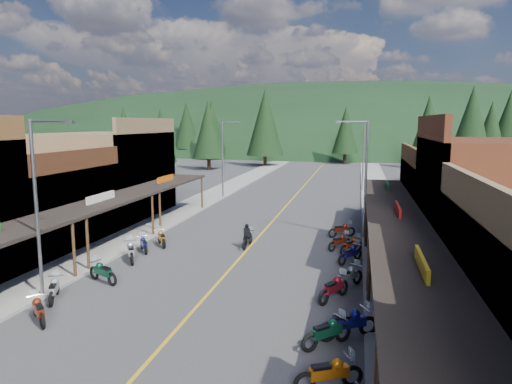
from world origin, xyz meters
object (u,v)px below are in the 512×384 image
Objects in this scene: shop_west_2 at (30,207)px; pine_0 at (124,129)px; shop_west_3 at (109,175)px; streetlight_3 at (362,153)px; pine_7 at (187,125)px; bike_east_4 at (327,331)px; pine_3 at (346,130)px; pine_9 at (490,133)px; bike_west_6 at (103,271)px; bike_east_6 at (334,287)px; streetlight_2 at (364,174)px; pine_8 at (161,135)px; pedestrian_east_b at (383,218)px; streetlight_0 at (39,201)px; bike_west_9 at (162,237)px; pine_4 at (428,126)px; pine_10 at (208,129)px; bike_east_11 at (342,229)px; rider_on_bike at (247,238)px; pine_2 at (265,122)px; bike_west_4 at (38,309)px; bike_west_7 at (131,250)px; bike_west_8 at (144,244)px; bike_east_7 at (348,276)px; bike_east_3 at (329,372)px; bike_east_5 at (348,322)px; pine_5 at (509,122)px; streetlight_1 at (224,156)px; bike_east_9 at (351,244)px; shop_east_2 at (504,209)px; bike_west_5 at (54,288)px; pine_1 at (212,125)px; bike_east_10 at (340,241)px; shop_east_3 at (461,198)px; bike_east_8 at (350,253)px; pedestrian_east_a at (403,311)px.

shop_west_2 is 65.88m from pine_0.
shop_west_3 is 1.36× the size of streetlight_3.
pine_7 is 92.06m from bike_east_4.
bike_east_4 is (1.70, -73.73, -5.88)m from pine_3.
pine_0 is at bearing 165.12° from pine_9.
bike_west_6 reaches higher than bike_east_4.
bike_east_4 is 0.94× the size of bike_east_6.
streetlight_2 is at bearing 16.92° from shop_west_2.
pedestrian_east_b is (30.44, -29.63, -4.94)m from pine_8.
streetlight_0 is 10.20m from bike_west_9.
pine_4 is 1.08× the size of pine_10.
streetlight_0 is 57.13m from pine_10.
bike_east_11 is 6.97m from rider_on_bike.
bike_west_4 is (4.46, -66.24, -7.42)m from pine_2.
pine_4 is at bearing 32.30° from bike_west_9.
pine_7 is (-18.22, 64.70, 3.72)m from shop_west_3.
bike_west_8 is at bearing 62.82° from bike_west_7.
bike_west_9 is at bearing -167.46° from bike_east_7.
streetlight_2 is 22.00m from streetlight_3.
bike_east_11 is (11.66, 6.40, 0.04)m from bike_west_8.
shop_west_2 is 1.36× the size of streetlight_3.
pine_10 is 5.52× the size of bike_east_3.
bike_east_11 is at bearing 153.81° from bike_east_5.
pine_5 reaches higher than bike_east_6.
streetlight_1 is 0.57× the size of pine_2.
pine_5 is at bearing 15.59° from bike_west_4.
bike_east_9 is at bearing 35.17° from pedestrian_east_b.
shop_east_2 reaches higher than bike_west_5.
pedestrian_east_b is at bearing -61.45° from pine_1.
bike_west_7 is 12.57m from bike_east_10.
pine_5 is (20.22, 70.30, 4.47)m from shop_east_2.
bike_east_6 is at bearing -92.14° from streetlight_3.
shop_east_3 is at bearing -108.45° from pine_5.
bike_west_4 is at bearing -94.19° from bike_west_5.
pedestrian_east_b reaches higher than bike_east_3.
bike_east_9 is 6.44m from pedestrian_east_b.
bike_east_8 is 2.71m from bike_east_10.
streetlight_0 is 0.80× the size of pine_8.
bike_east_9 is 1.12× the size of pedestrian_east_b.
pine_2 is at bearing 85.37° from shop_west_3.
pedestrian_east_a is at bearing -38.32° from shop_west_3.
bike_east_7 is 12.23m from pedestrian_east_b.
bike_east_6 is (45.71, -65.37, -5.85)m from pine_0.
pine_1 is 1.00× the size of pine_7.
bike_west_7 is 1.17× the size of bike_east_10.
bike_west_4 is at bearing -109.04° from pine_4.
bike_east_7 is at bearing -179.98° from pedestrian_east_a.
bike_west_6 is at bearing -110.40° from streetlight_3.
pine_10 is (22.00, -12.00, 0.30)m from pine_0.
bike_west_5 is at bearing -141.15° from bike_east_4.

